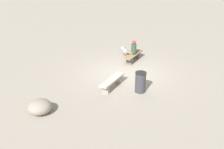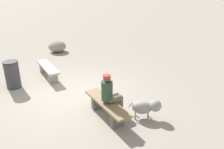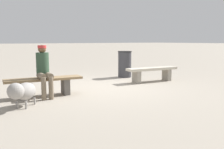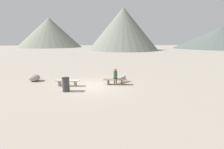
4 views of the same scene
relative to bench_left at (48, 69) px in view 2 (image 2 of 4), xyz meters
The scene contains 7 objects.
ground 1.86m from the bench_left, ahead, with size 210.00×210.00×0.06m, color #9E9384.
bench_left is the anchor object (origin of this frame).
bench_right 3.62m from the bench_left, ahead, with size 1.86×0.66×0.45m.
seated_person 3.68m from the bench_left, ahead, with size 0.35×0.61×1.24m.
dog 4.41m from the bench_left, 11.40° to the left, with size 0.72×0.72×0.55m.
trash_bin 1.34m from the bench_left, 84.56° to the right, with size 0.51×0.51×0.96m.
boulder 3.57m from the bench_left, 148.88° to the left, with size 0.94×0.91×0.58m, color gray.
Camera 2 is at (6.00, -2.97, 3.36)m, focal length 35.91 mm.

